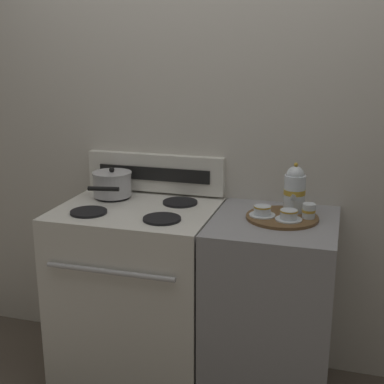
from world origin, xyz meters
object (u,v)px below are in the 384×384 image
(serving_tray, at_px, (282,217))
(creamer_jug, at_px, (309,211))
(saucepan, at_px, (112,184))
(teacup_right, at_px, (262,211))
(stove, at_px, (138,293))
(teacup_left, at_px, (289,215))
(teapot, at_px, (295,189))

(serving_tray, distance_m, creamer_jug, 0.13)
(saucepan, xyz_separation_m, teacup_right, (0.81, -0.12, -0.04))
(stove, distance_m, creamer_jug, 0.97)
(stove, bearing_deg, serving_tray, 2.71)
(stove, height_order, creamer_jug, creamer_jug)
(saucepan, distance_m, creamer_jug, 1.02)
(stove, xyz_separation_m, teacup_right, (0.62, 0.01, 0.49))
(teacup_right, distance_m, creamer_jug, 0.21)
(saucepan, bearing_deg, teacup_right, -8.60)
(creamer_jug, bearing_deg, teacup_right, -173.31)
(teacup_right, xyz_separation_m, creamer_jug, (0.21, 0.02, 0.01))
(serving_tray, distance_m, teacup_left, 0.07)
(serving_tray, xyz_separation_m, creamer_jug, (0.12, 0.00, 0.04))
(teacup_right, height_order, creamer_jug, creamer_jug)
(teapot, bearing_deg, saucepan, 178.92)
(saucepan, bearing_deg, teapot, -1.08)
(serving_tray, height_order, teapot, teapot)
(serving_tray, relative_size, teapot, 1.41)
(stove, relative_size, creamer_jug, 13.73)
(stove, distance_m, teacup_left, 0.89)
(serving_tray, height_order, teacup_left, teacup_left)
(teapot, height_order, teacup_right, teapot)
(serving_tray, relative_size, teacup_right, 2.75)
(serving_tray, distance_m, teapot, 0.15)
(teacup_left, relative_size, teacup_right, 1.00)
(teapot, bearing_deg, creamer_jug, -46.74)
(stove, relative_size, teacup_right, 7.65)
(saucepan, height_order, teacup_left, saucepan)
(stove, relative_size, teacup_left, 7.65)
(stove, bearing_deg, teacup_right, 1.29)
(stove, xyz_separation_m, teacup_left, (0.75, -0.02, 0.49))
(teapot, bearing_deg, serving_tray, -116.90)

